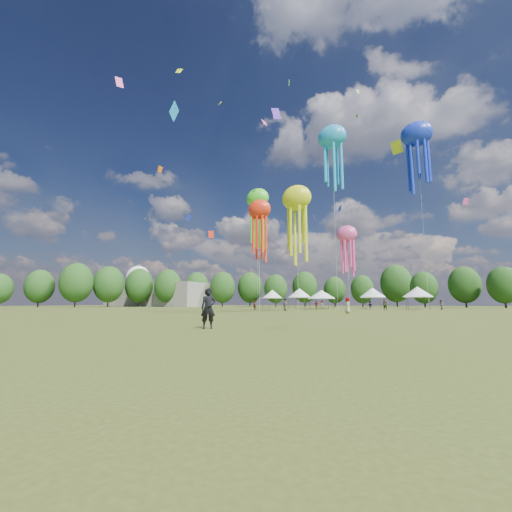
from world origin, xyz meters
The scene contains 10 objects.
ground centered at (0.00, 0.00, 0.00)m, with size 300.00×300.00×0.00m, color #384416.
observer_main centered at (7.61, -1.64, 0.96)m, with size 0.70×0.46×1.91m, color black.
spectator_near centered at (-4.63, 34.67, 0.96)m, with size 0.94×0.73×1.93m, color gray.
spectators_far centered at (4.41, 45.58, 0.88)m, with size 29.46×34.32×1.92m.
festival_tents centered at (-2.47, 54.75, 3.25)m, with size 36.77×9.23×4.44m.
show_kites centered at (3.86, 36.44, 20.13)m, with size 30.41×26.33×32.18m.
small_kites centered at (1.08, 39.58, 30.32)m, with size 74.73×59.43×44.21m.
treeline centered at (-3.87, 62.51, 6.54)m, with size 201.57×95.24×13.43m.
hangar centered at (-72.00, 72.00, 4.00)m, with size 40.00×12.00×8.00m, color gray.
radome centered at (-88.00, 78.00, 9.99)m, with size 9.00×9.00×16.00m.
Camera 1 is at (17.37, -14.49, 1.20)m, focal length 23.29 mm.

